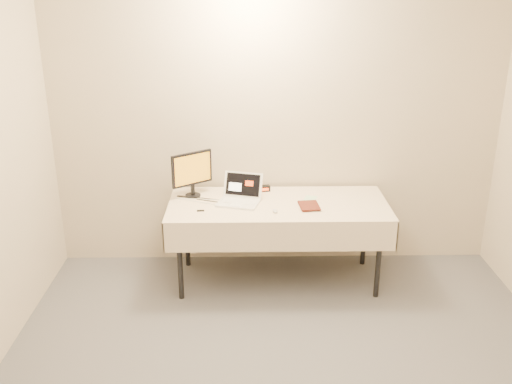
{
  "coord_description": "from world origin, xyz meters",
  "views": [
    {
      "loc": [
        -0.26,
        -2.44,
        2.53
      ],
      "look_at": [
        -0.19,
        1.99,
        0.86
      ],
      "focal_mm": 40.0,
      "sensor_mm": 36.0,
      "label": 1
    }
  ],
  "objects_px": {
    "laptop": "(240,195)",
    "book": "(300,195)",
    "monitor": "(192,171)",
    "table": "(278,210)"
  },
  "relations": [
    {
      "from": "laptop",
      "to": "monitor",
      "type": "distance_m",
      "value": 0.47
    },
    {
      "from": "monitor",
      "to": "book",
      "type": "distance_m",
      "value": 0.96
    },
    {
      "from": "laptop",
      "to": "book",
      "type": "height_order",
      "value": "laptop"
    },
    {
      "from": "monitor",
      "to": "book",
      "type": "xyz_separation_m",
      "value": [
        0.91,
        -0.28,
        -0.12
      ]
    },
    {
      "from": "monitor",
      "to": "book",
      "type": "relative_size",
      "value": 1.83
    },
    {
      "from": "monitor",
      "to": "laptop",
      "type": "bearing_deg",
      "value": -54.04
    },
    {
      "from": "laptop",
      "to": "book",
      "type": "bearing_deg",
      "value": -0.88
    },
    {
      "from": "table",
      "to": "laptop",
      "type": "height_order",
      "value": "laptop"
    },
    {
      "from": "table",
      "to": "book",
      "type": "xyz_separation_m",
      "value": [
        0.17,
        -0.1,
        0.17
      ]
    },
    {
      "from": "table",
      "to": "book",
      "type": "distance_m",
      "value": 0.26
    }
  ]
}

